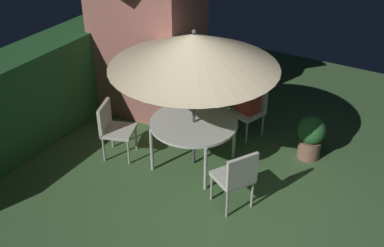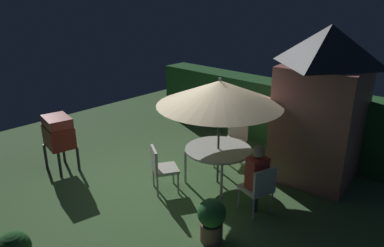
# 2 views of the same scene
# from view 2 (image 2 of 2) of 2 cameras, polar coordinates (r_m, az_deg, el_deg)

# --- Properties ---
(ground_plane) EXTENTS (11.00, 11.00, 0.00)m
(ground_plane) POSITION_cam_2_polar(r_m,az_deg,el_deg) (7.27, -4.33, -9.91)
(ground_plane) COLOR #47703D
(hedge_backdrop) EXTENTS (6.46, 0.76, 1.54)m
(hedge_backdrop) POSITION_cam_2_polar(r_m,az_deg,el_deg) (9.47, 11.20, 2.16)
(hedge_backdrop) COLOR #28602D
(hedge_backdrop) RESTS_ON ground
(garden_shed) EXTENTS (1.74, 1.89, 3.08)m
(garden_shed) POSITION_cam_2_polar(r_m,az_deg,el_deg) (7.55, 19.92, 3.06)
(garden_shed) COLOR #B26B60
(garden_shed) RESTS_ON ground
(patio_table) EXTENTS (1.31, 1.31, 0.74)m
(patio_table) POSITION_cam_2_polar(r_m,az_deg,el_deg) (7.12, 4.16, -4.36)
(patio_table) COLOR white
(patio_table) RESTS_ON ground
(patio_umbrella) EXTENTS (2.38, 2.38, 2.17)m
(patio_umbrella) POSITION_cam_2_polar(r_m,az_deg,el_deg) (6.71, 4.41, 4.84)
(patio_umbrella) COLOR #4C4C51
(patio_umbrella) RESTS_ON ground
(bbq_grill) EXTENTS (0.78, 0.62, 1.20)m
(bbq_grill) POSITION_cam_2_polar(r_m,az_deg,el_deg) (8.07, -20.38, -1.39)
(bbq_grill) COLOR maroon
(bbq_grill) RESTS_ON ground
(chair_near_shed) EXTENTS (0.58, 0.58, 0.90)m
(chair_near_shed) POSITION_cam_2_polar(r_m,az_deg,el_deg) (6.30, 10.62, -9.86)
(chair_near_shed) COLOR silver
(chair_near_shed) RESTS_ON ground
(chair_far_side) EXTENTS (0.59, 0.59, 0.90)m
(chair_far_side) POSITION_cam_2_polar(r_m,az_deg,el_deg) (8.29, 7.00, -2.07)
(chair_far_side) COLOR silver
(chair_far_side) RESTS_ON ground
(chair_toward_hedge) EXTENTS (0.63, 0.63, 0.90)m
(chair_toward_hedge) POSITION_cam_2_polar(r_m,az_deg,el_deg) (6.90, -4.95, -6.75)
(chair_toward_hedge) COLOR silver
(chair_toward_hedge) RESTS_ON ground
(potted_plant_by_shed) EXTENTS (0.44, 0.44, 0.71)m
(potted_plant_by_shed) POSITION_cam_2_polar(r_m,az_deg,el_deg) (5.68, 3.11, -14.79)
(potted_plant_by_shed) COLOR #936651
(potted_plant_by_shed) RESTS_ON ground
(person_in_red) EXTENTS (0.33, 0.40, 1.26)m
(person_in_red) POSITION_cam_2_polar(r_m,az_deg,el_deg) (6.23, 10.27, -7.44)
(person_in_red) COLOR #CC3D33
(person_in_red) RESTS_ON ground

